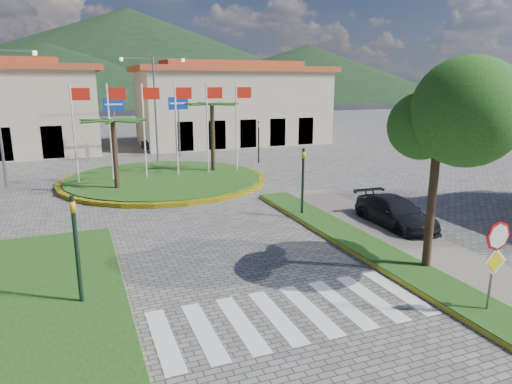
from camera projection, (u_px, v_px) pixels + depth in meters
name	position (u px, v px, depth m)	size (l,w,h in m)	color
verge_right	(484.00, 312.00, 12.22)	(1.60, 28.00, 0.18)	#1A4513
median_left	(29.00, 321.00, 11.77)	(5.00, 14.00, 0.18)	#1A4513
crosswalk	(290.00, 314.00, 12.32)	(8.00, 3.00, 0.01)	silver
roundabout_island	(164.00, 179.00, 28.53)	(12.70, 12.70, 6.00)	yellow
stop_sign	(496.00, 253.00, 11.82)	(0.80, 0.11, 2.65)	slate
deciduous_tree	(440.00, 113.00, 13.98)	(3.60, 3.60, 6.80)	black
traffic_light_left	(76.00, 241.00, 12.25)	(0.15, 0.18, 3.20)	black
traffic_light_right	(303.00, 176.00, 20.70)	(0.15, 0.18, 3.20)	black
traffic_light_far	(259.00, 138.00, 34.60)	(0.18, 0.15, 3.20)	black
direction_sign_west	(114.00, 116.00, 35.11)	(1.60, 0.14, 5.20)	slate
direction_sign_east	(179.00, 114.00, 36.91)	(1.60, 0.14, 5.20)	slate
street_lamp_centre	(155.00, 103.00, 35.09)	(4.80, 0.16, 8.00)	slate
building_right	(232.00, 104.00, 45.68)	(19.08, 9.54, 8.05)	#C4B494
hill_far_mid	(130.00, 55.00, 154.99)	(180.00, 180.00, 30.00)	black
hill_far_east	(308.00, 73.00, 153.62)	(120.00, 120.00, 18.00)	black
hill_near_back	(48.00, 74.00, 120.57)	(110.00, 110.00, 16.00)	black
car_dark_a	(41.00, 151.00, 37.39)	(1.36, 3.38, 1.15)	black
car_dark_b	(163.00, 143.00, 41.50)	(1.31, 3.77, 1.24)	black
car_side_right	(395.00, 213.00, 19.51)	(1.80, 4.43, 1.29)	black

